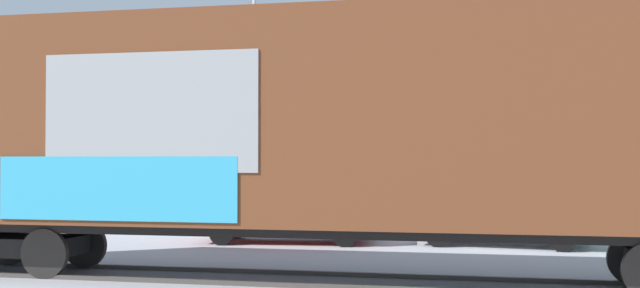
% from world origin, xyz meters
% --- Properties ---
extents(ground_plane, '(260.00, 260.00, 0.00)m').
position_xyz_m(ground_plane, '(0.00, 0.00, 0.00)').
color(ground_plane, '#B2B5BC').
extents(track, '(60.01, 2.57, 0.08)m').
position_xyz_m(track, '(-2.57, -0.02, 0.04)').
color(track, '#4C4742').
rests_on(track, ground_plane).
extents(freight_car, '(17.56, 2.90, 4.99)m').
position_xyz_m(freight_car, '(-0.42, -0.00, 2.82)').
color(freight_car, brown).
rests_on(freight_car, ground_plane).
extents(flagpole, '(0.86, 1.43, 10.02)m').
position_xyz_m(flagpole, '(-4.95, 10.47, 6.43)').
color(flagpole, silver).
rests_on(flagpole, ground_plane).
extents(hillside, '(129.39, 34.56, 17.53)m').
position_xyz_m(hillside, '(-0.04, 71.39, 6.35)').
color(hillside, slate).
rests_on(hillside, ground_plane).
extents(parked_car_red, '(4.80, 2.32, 1.78)m').
position_xyz_m(parked_car_red, '(-2.93, 6.15, 0.87)').
color(parked_car_red, '#B21E1E').
rests_on(parked_car_red, ground_plane).
extents(parked_car_silver, '(4.55, 2.34, 1.65)m').
position_xyz_m(parked_car_silver, '(2.62, 6.63, 0.82)').
color(parked_car_silver, '#B7BABF').
rests_on(parked_car_silver, ground_plane).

